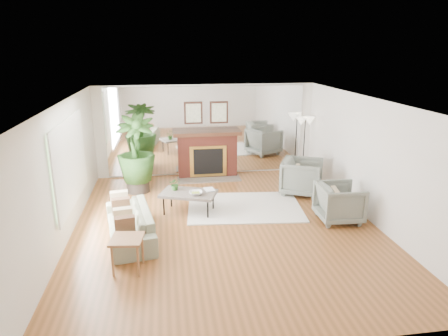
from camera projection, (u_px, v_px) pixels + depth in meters
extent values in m
plane|color=brown|center=(225.00, 225.00, 8.07)|extent=(7.00, 7.00, 0.00)
cube|color=silver|center=(64.00, 173.00, 7.29)|extent=(0.02, 7.00, 2.50)
cube|color=silver|center=(370.00, 160.00, 8.13)|extent=(0.02, 7.00, 2.50)
cube|color=silver|center=(206.00, 130.00, 11.01)|extent=(6.00, 0.02, 2.50)
cube|color=silver|center=(206.00, 131.00, 10.99)|extent=(5.40, 0.04, 2.40)
cube|color=#B2E09E|center=(70.00, 162.00, 7.64)|extent=(0.04, 2.40, 1.50)
cube|color=maroon|center=(207.00, 155.00, 11.00)|extent=(1.60, 0.40, 1.20)
cube|color=gold|center=(208.00, 161.00, 10.84)|extent=(1.00, 0.04, 0.85)
cube|color=black|center=(208.00, 162.00, 10.82)|extent=(0.80, 0.04, 0.70)
cube|color=#62584D|center=(209.00, 179.00, 10.84)|extent=(1.70, 0.55, 0.03)
cube|color=#3F2514|center=(207.00, 133.00, 10.80)|extent=(1.85, 0.46, 0.10)
cube|color=black|center=(193.00, 113.00, 10.76)|extent=(0.50, 0.04, 0.60)
cube|color=black|center=(219.00, 112.00, 10.86)|extent=(0.50, 0.04, 0.60)
cube|color=white|center=(244.00, 207.00, 8.96)|extent=(2.67, 2.03, 0.03)
cube|color=#62584D|center=(189.00, 194.00, 8.59)|extent=(1.33, 1.04, 0.06)
cylinder|color=black|center=(164.00, 206.00, 8.52)|extent=(0.03, 0.03, 0.41)
cylinder|color=black|center=(208.00, 210.00, 8.34)|extent=(0.03, 0.03, 0.41)
cylinder|color=black|center=(171.00, 198.00, 8.98)|extent=(0.03, 0.03, 0.41)
cylinder|color=black|center=(213.00, 201.00, 8.79)|extent=(0.03, 0.03, 0.41)
imported|color=gray|center=(130.00, 224.00, 7.49)|extent=(1.08, 2.05, 0.57)
imported|color=gray|center=(302.00, 177.00, 9.70)|extent=(1.26, 1.25, 0.86)
imported|color=gray|center=(340.00, 203.00, 8.20)|extent=(0.89, 0.87, 0.79)
cube|color=brown|center=(127.00, 239.00, 6.32)|extent=(0.56, 0.56, 0.04)
cylinder|color=brown|center=(112.00, 261.00, 6.20)|extent=(0.04, 0.04, 0.54)
cylinder|color=brown|center=(138.00, 261.00, 6.21)|extent=(0.04, 0.04, 0.54)
cylinder|color=brown|center=(118.00, 249.00, 6.59)|extent=(0.04, 0.04, 0.54)
cylinder|color=brown|center=(143.00, 249.00, 6.59)|extent=(0.04, 0.04, 0.54)
cylinder|color=black|center=(138.00, 184.00, 9.91)|extent=(0.56, 0.56, 0.40)
imported|color=#2D561F|center=(136.00, 149.00, 9.65)|extent=(0.93, 0.93, 1.65)
cylinder|color=black|center=(302.00, 173.00, 11.38)|extent=(0.27, 0.27, 0.04)
cylinder|color=black|center=(304.00, 147.00, 11.16)|extent=(0.03, 0.03, 1.56)
cone|color=white|center=(301.00, 121.00, 10.93)|extent=(0.29, 0.29, 0.21)
cone|color=white|center=(309.00, 121.00, 10.96)|extent=(0.29, 0.29, 0.21)
imported|color=#2D561F|center=(175.00, 184.00, 8.68)|extent=(0.25, 0.22, 0.28)
imported|color=brown|center=(196.00, 193.00, 8.43)|extent=(0.29, 0.29, 0.07)
imported|color=brown|center=(205.00, 190.00, 8.68)|extent=(0.25, 0.31, 0.02)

